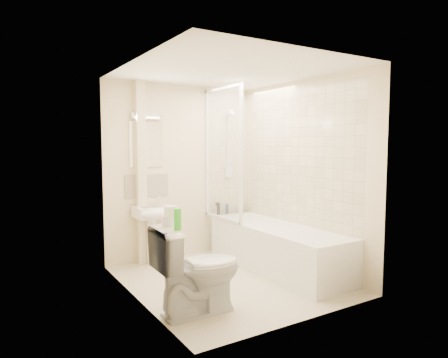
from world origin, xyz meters
TOP-DOWN VIEW (x-y plane):
  - floor at (0.00, 0.00)m, footprint 2.50×2.50m
  - wall_back at (0.00, 1.25)m, footprint 2.20×0.02m
  - wall_left at (-1.10, 0.00)m, footprint 0.02×2.50m
  - wall_right at (1.10, 0.00)m, footprint 0.02×2.50m
  - ceiling at (0.00, 0.00)m, footprint 2.20×2.50m
  - tile_back at (0.75, 1.24)m, footprint 0.70×0.01m
  - tile_right at (1.09, 0.05)m, footprint 0.01×2.10m
  - pipe_boxing at (-0.62, 1.19)m, footprint 0.12×0.12m
  - splashback at (-0.52, 1.24)m, footprint 0.60×0.02m
  - mirror at (-0.52, 1.24)m, footprint 0.46×0.01m
  - strip_light at (-0.52, 1.22)m, footprint 0.42×0.07m
  - bathtub at (0.75, 0.05)m, footprint 0.70×2.10m
  - shower_screen at (0.40, 0.80)m, footprint 0.04×0.92m
  - shower_fixture at (0.75, 1.19)m, footprint 0.10×0.16m
  - pedestal_sink at (-0.52, 1.01)m, footprint 0.46×0.44m
  - bottle_black_a at (0.54, 1.16)m, footprint 0.07×0.07m
  - bottle_white_a at (0.53, 1.16)m, footprint 0.06×0.06m
  - bottle_blue at (0.70, 1.16)m, footprint 0.05×0.05m
  - bottle_white_b at (0.92, 1.16)m, footprint 0.05×0.05m
  - bottle_green at (0.95, 1.16)m, footprint 0.07×0.07m
  - toilet at (-0.72, -0.59)m, footprint 0.52×0.85m
  - toilet_roll_lower at (-0.97, -0.49)m, footprint 0.12×0.12m
  - toilet_roll_upper at (-0.97, -0.54)m, footprint 0.12×0.12m
  - green_bottle at (-0.98, -0.71)m, footprint 0.06×0.06m

SIDE VIEW (x-z plane):
  - floor at x=0.00m, z-range 0.00..0.00m
  - bathtub at x=0.75m, z-range 0.01..0.56m
  - toilet at x=-0.72m, z-range 0.00..0.84m
  - bottle_green at x=0.95m, z-range 0.55..0.63m
  - bottle_white_a at x=0.53m, z-range 0.55..0.68m
  - pedestal_sink at x=-0.52m, z-range 0.18..1.06m
  - bottle_blue at x=0.70m, z-range 0.55..0.69m
  - bottle_white_b at x=0.92m, z-range 0.55..0.71m
  - bottle_black_a at x=0.54m, z-range 0.55..0.73m
  - toilet_roll_lower at x=-0.97m, z-range 0.84..0.94m
  - green_bottle at x=-0.98m, z-range 0.84..1.03m
  - toilet_roll_upper at x=-0.97m, z-range 0.94..1.03m
  - splashback at x=-0.52m, z-range 0.88..1.18m
  - wall_back at x=0.00m, z-range 0.00..2.40m
  - wall_left at x=-1.10m, z-range 0.00..2.40m
  - wall_right at x=1.10m, z-range 0.00..2.40m
  - pipe_boxing at x=-0.62m, z-range 0.00..2.40m
  - tile_back at x=0.75m, z-range 0.55..2.30m
  - tile_right at x=1.09m, z-range 0.55..2.30m
  - shower_screen at x=0.40m, z-range 0.55..2.35m
  - shower_fixture at x=0.75m, z-range 1.05..2.04m
  - mirror at x=-0.52m, z-range 1.28..1.88m
  - strip_light at x=-0.52m, z-range 1.92..1.98m
  - ceiling at x=0.00m, z-range 2.39..2.41m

